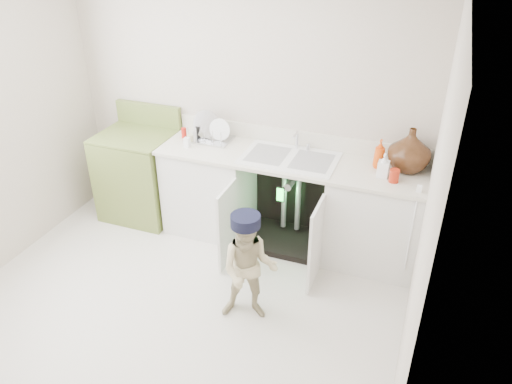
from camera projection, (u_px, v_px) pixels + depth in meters
ground at (178, 307)px, 4.08m from camera, size 3.50×3.50×0.00m
room_shell at (164, 171)px, 3.46m from camera, size 6.00×5.50×1.26m
counter_run at (293, 199)px, 4.64m from camera, size 2.44×1.02×1.27m
avocado_stove at (140, 174)px, 5.13m from camera, size 0.72×0.65×1.12m
repair_worker at (249, 268)px, 3.77m from camera, size 0.52×0.97×0.93m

